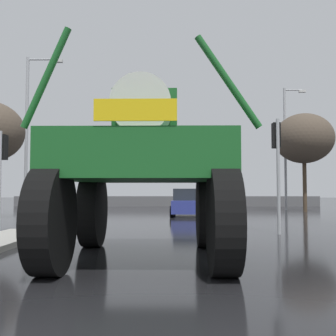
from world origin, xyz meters
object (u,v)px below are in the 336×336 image
object	(u,v)px
sedan_ahead	(188,203)
bare_tree_right	(304,139)
traffic_signal_near_left	(2,159)
streetlight_far_left	(29,127)
traffic_signal_near_right	(277,150)
streetlight_far_right	(287,143)
oversize_sprayer	(145,168)

from	to	relation	value
sedan_ahead	bare_tree_right	distance (m)	9.85
traffic_signal_near_left	streetlight_far_left	distance (m)	10.79
traffic_signal_near_right	streetlight_far_right	world-z (taller)	streetlight_far_right
streetlight_far_right	streetlight_far_left	bearing A→B (deg)	-159.81
streetlight_far_left	bare_tree_right	bearing A→B (deg)	11.88
traffic_signal_near_left	bare_tree_right	xyz separation A→B (m)	(14.46, 13.70, 2.42)
traffic_signal_near_right	streetlight_far_left	world-z (taller)	streetlight_far_left
oversize_sprayer	traffic_signal_near_right	distance (m)	6.34
sedan_ahead	traffic_signal_near_right	world-z (taller)	traffic_signal_near_right
traffic_signal_near_left	bare_tree_right	size ratio (longest dim) A/B	0.52
oversize_sprayer	streetlight_far_right	world-z (taller)	streetlight_far_right
streetlight_far_left	streetlight_far_right	distance (m)	17.88
sedan_ahead	streetlight_far_left	size ratio (longest dim) A/B	0.45
oversize_sprayer	sedan_ahead	bearing A→B (deg)	-5.57
oversize_sprayer	traffic_signal_near_left	size ratio (longest dim) A/B	1.59
oversize_sprayer	streetlight_far_left	distance (m)	17.19
sedan_ahead	traffic_signal_near_left	world-z (taller)	traffic_signal_near_left
oversize_sprayer	bare_tree_right	size ratio (longest dim) A/B	0.82
sedan_ahead	traffic_signal_near_left	distance (m)	11.75
traffic_signal_near_left	bare_tree_right	distance (m)	20.07
sedan_ahead	traffic_signal_near_right	size ratio (longest dim) A/B	1.10
traffic_signal_near_left	streetlight_far_left	size ratio (longest dim) A/B	0.36
sedan_ahead	traffic_signal_near_left	bearing A→B (deg)	148.25
oversize_sprayer	sedan_ahead	distance (m)	14.56
traffic_signal_near_left	streetlight_far_left	xyz separation A→B (m)	(-2.77, 10.08, 2.68)
oversize_sprayer	streetlight_far_right	bearing A→B (deg)	-22.90
traffic_signal_near_left	streetlight_far_right	xyz separation A→B (m)	(14.01, 16.25, 2.44)
streetlight_far_left	bare_tree_right	distance (m)	17.61
traffic_signal_near_left	bare_tree_right	world-z (taller)	bare_tree_right
oversize_sprayer	streetlight_far_right	xyz separation A→B (m)	(8.87, 21.08, 3.02)
sedan_ahead	streetlight_far_right	size ratio (longest dim) A/B	0.46
bare_tree_right	traffic_signal_near_left	bearing A→B (deg)	-136.54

